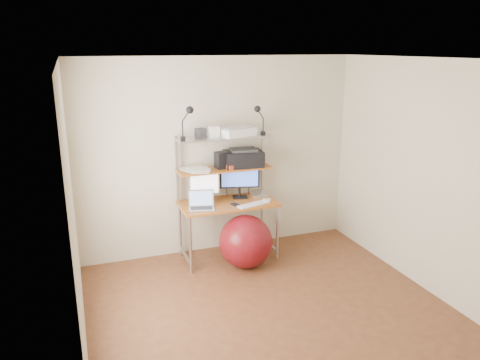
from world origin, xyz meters
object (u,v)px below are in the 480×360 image
Objects in this scene: monitor_silver at (204,186)px; printer at (243,158)px; laptop at (201,204)px; exercise_ball at (246,242)px; monitor_black at (239,178)px.

printer is (0.53, 0.05, 0.29)m from monitor_silver.
laptop reaches higher than exercise_ball.
monitor_silver is 0.61m from printer.
monitor_silver is at bearing 76.91° from laptop.
printer is at bearing 72.92° from exercise_ball.
monitor_silver reaches higher than exercise_ball.
laptop is 0.54× the size of exercise_ball.
exercise_ball is at bearing -11.29° from laptop.
monitor_silver is 0.64× the size of exercise_ball.
monitor_black reaches higher than laptop.
monitor_silver is 1.19× the size of laptop.
monitor_black is 0.26m from printer.
printer reaches higher than laptop.
monitor_black reaches higher than exercise_ball.
printer is (0.05, -0.01, 0.26)m from monitor_black.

